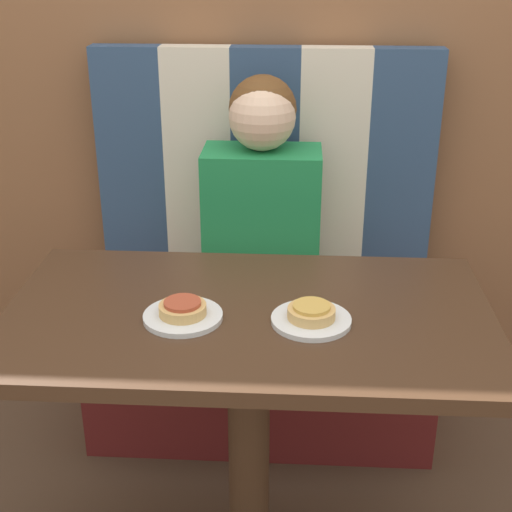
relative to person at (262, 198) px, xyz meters
name	(u,v)px	position (x,y,z in m)	size (l,w,h in m)	color
wall_back	(267,2)	(0.00, 0.29, 0.52)	(7.00, 0.05, 2.60)	brown
booth_seat	(261,362)	(0.00, 0.00, -0.57)	(1.06, 0.48, 0.42)	#5B1919
booth_backrest	(265,169)	(0.00, 0.20, 0.03)	(1.06, 0.08, 0.76)	navy
dining_table	(248,349)	(0.00, -0.60, -0.15)	(1.09, 0.63, 0.72)	#422B1C
person	(262,198)	(0.00, 0.00, 0.00)	(0.34, 0.22, 0.71)	#1E8447
plate_left	(183,316)	(-0.14, -0.64, -0.05)	(0.17, 0.17, 0.01)	white
plate_right	(311,320)	(0.14, -0.64, -0.05)	(0.17, 0.17, 0.01)	white
pizza_left	(183,308)	(-0.14, -0.64, -0.03)	(0.10, 0.10, 0.03)	tan
pizza_right	(311,312)	(0.14, -0.64, -0.03)	(0.10, 0.10, 0.03)	tan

